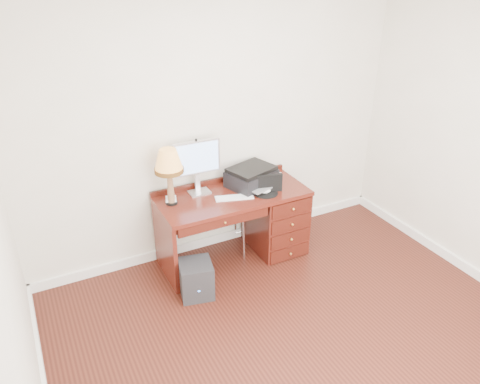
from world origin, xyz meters
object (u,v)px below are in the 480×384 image
leg_lamp (169,164)px  phone (171,196)px  printer (251,177)px  desk (260,216)px  monitor (197,160)px  equipment_box (196,279)px  chair (260,202)px

leg_lamp → phone: (0.01, 0.03, -0.34)m
printer → phone: (-0.85, 0.03, -0.04)m
desk → phone: 1.01m
desk → leg_lamp: size_ratio=2.71×
desk → monitor: bearing=161.8°
monitor → phone: size_ratio=2.53×
printer → leg_lamp: size_ratio=0.98×
monitor → equipment_box: (-0.29, -0.59, -0.92)m
desk → printer: (-0.07, 0.09, 0.44)m
printer → phone: phone is taller
phone → chair: 0.96m
desk → printer: size_ratio=2.77×
monitor → chair: 0.82m
leg_lamp → chair: (0.93, -0.06, -0.59)m
leg_lamp → chair: 1.10m
printer → desk: bearing=-69.2°
desk → printer: bearing=128.2°
phone → equipment_box: bearing=-69.9°
printer → chair: bearing=-57.2°
printer → chair: 0.30m
monitor → chair: (0.61, -0.17, -0.52)m
monitor → desk: bearing=-17.0°
desk → printer: printer is taller
printer → phone: size_ratio=2.54×
monitor → equipment_box: size_ratio=1.55×
printer → equipment_box: bearing=-167.6°
chair → equipment_box: size_ratio=2.70×
desk → monitor: (-0.61, 0.20, 0.68)m
equipment_box → leg_lamp: bearing=106.0°
leg_lamp → printer: bearing=-0.0°
monitor → phone: (-0.31, -0.08, -0.28)m
desk → chair: 0.16m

